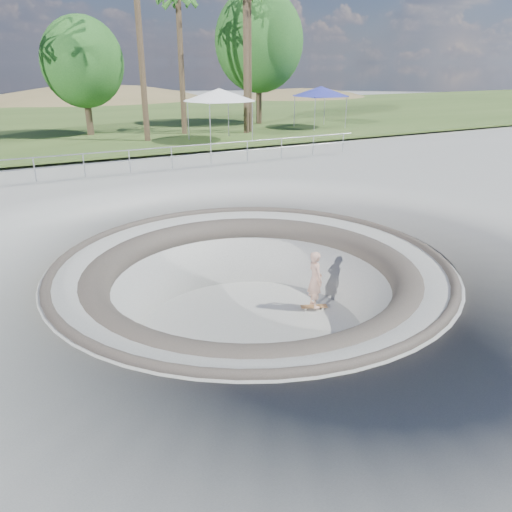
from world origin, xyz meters
name	(u,v)px	position (x,y,z in m)	size (l,w,h in m)	color
ground	(251,263)	(0.00, 0.00, 0.00)	(180.00, 180.00, 0.00)	#AAABA6
skate_bowl	(252,325)	(0.00, 0.00, -1.83)	(14.00, 14.00, 4.10)	#AAABA6
grass_strip	(61,123)	(0.00, 34.00, 0.22)	(180.00, 36.00, 0.12)	#385321
distant_hills	(74,161)	(3.78, 57.17, -7.02)	(103.20, 45.00, 28.60)	brown
safety_railing	(130,161)	(0.00, 12.00, 0.69)	(25.00, 0.06, 1.03)	#97999F
skateboard	(314,307)	(2.13, 0.12, -1.84)	(0.80, 0.50, 0.08)	brown
skater	(315,280)	(2.13, 0.12, -0.97)	(0.62, 0.41, 1.70)	tan
canopy_white	(219,95)	(7.41, 18.54, 3.02)	(6.17, 6.17, 3.13)	#97999F
canopy_blue	(321,91)	(16.83, 21.30, 2.87)	(5.86, 5.86, 2.96)	#97999F
bushy_tree_mid	(83,63)	(0.75, 25.13, 4.86)	(5.24, 4.76, 7.56)	brown
bushy_tree_right	(259,42)	(14.06, 25.78, 6.35)	(6.90, 6.28, 9.96)	brown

